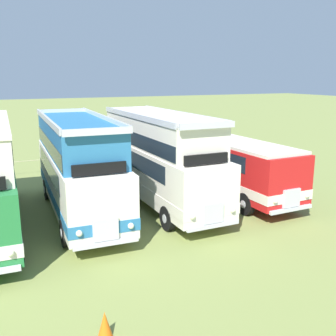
{
  "coord_description": "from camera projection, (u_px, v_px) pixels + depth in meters",
  "views": [
    {
      "loc": [
        -3.7,
        -17.13,
        6.22
      ],
      "look_at": [
        4.46,
        0.31,
        1.75
      ],
      "focal_mm": 42.5,
      "sensor_mm": 36.0,
      "label": 1
    }
  ],
  "objects": [
    {
      "name": "bus_third_in_row",
      "position": [
        78.0,
        164.0,
        17.82
      ],
      "size": [
        2.99,
        9.99,
        4.52
      ],
      "color": "silver",
      "rests_on": "ground"
    },
    {
      "name": "cone_near_end",
      "position": [
        105.0,
        324.0,
        9.65
      ],
      "size": [
        0.36,
        0.36,
        0.67
      ],
      "primitive_type": "cone",
      "color": "orange",
      "rests_on": "ground"
    },
    {
      "name": "bus_fifth_in_row",
      "position": [
        227.0,
        162.0,
        21.17
      ],
      "size": [
        2.75,
        9.77,
        2.99
      ],
      "color": "red",
      "rests_on": "ground"
    },
    {
      "name": "ground_plane",
      "position": [
        82.0,
        216.0,
        18.05
      ],
      "size": [
        200.0,
        200.0,
        0.0
      ],
      "primitive_type": "plane",
      "color": "olive"
    },
    {
      "name": "bus_fourth_in_row",
      "position": [
        159.0,
        157.0,
        19.38
      ],
      "size": [
        2.63,
        9.99,
        4.52
      ],
      "color": "silver",
      "rests_on": "ground"
    },
    {
      "name": "rope_fence_line",
      "position": [
        49.0,
        163.0,
        25.98
      ],
      "size": [
        21.95,
        0.08,
        1.05
      ],
      "color": "#8C704C",
      "rests_on": "ground"
    }
  ]
}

